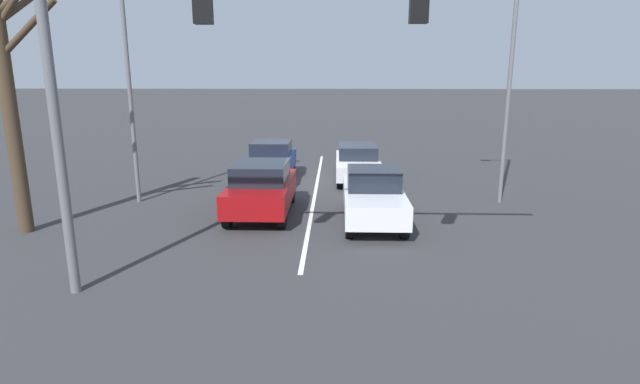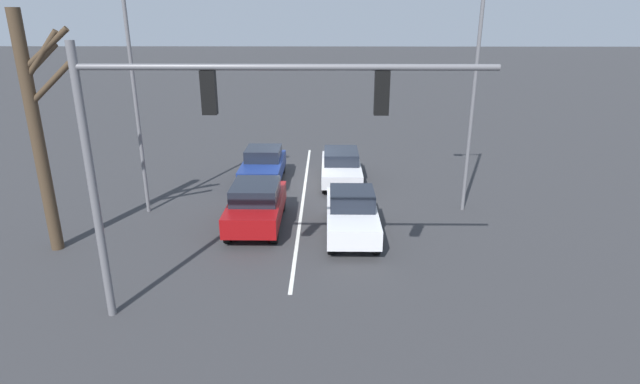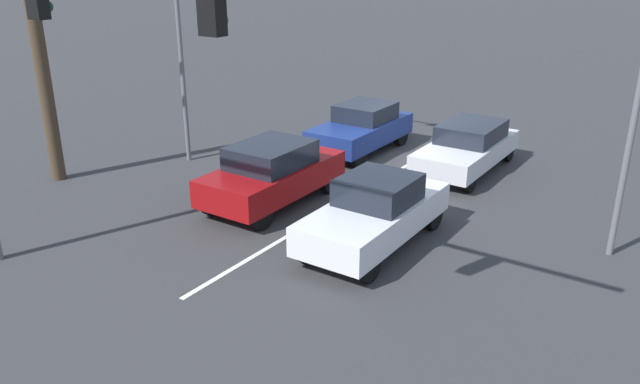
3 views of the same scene
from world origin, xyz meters
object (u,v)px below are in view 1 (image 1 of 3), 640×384
(car_white_leftlane_front, at_px, (373,196))
(car_maroon_midlane_front, at_px, (261,188))
(car_silver_leftlane_second, at_px, (358,162))
(street_lamp_right_shoulder, at_px, (132,52))
(traffic_signal_gantry, at_px, (193,44))
(car_navy_midlane_second, at_px, (271,160))
(bare_tree_near, at_px, (10,82))
(street_lamp_left_shoulder, at_px, (508,51))

(car_white_leftlane_front, distance_m, car_maroon_midlane_front, 3.47)
(car_silver_leftlane_second, height_order, street_lamp_right_shoulder, street_lamp_right_shoulder)
(car_maroon_midlane_front, bearing_deg, traffic_signal_gantry, 87.51)
(car_navy_midlane_second, bearing_deg, traffic_signal_gantry, 90.70)
(car_maroon_midlane_front, relative_size, bare_tree_near, 0.55)
(car_white_leftlane_front, distance_m, street_lamp_left_shoulder, 6.52)
(car_white_leftlane_front, distance_m, traffic_signal_gantry, 7.49)
(car_white_leftlane_front, xyz_separation_m, bare_tree_near, (9.62, 1.30, 3.30))
(car_white_leftlane_front, bearing_deg, car_silver_leftlane_second, -87.94)
(traffic_signal_gantry, bearing_deg, car_navy_midlane_second, -89.30)
(car_maroon_midlane_front, height_order, car_silver_leftlane_second, car_maroon_midlane_front)
(car_white_leftlane_front, height_order, car_navy_midlane_second, car_white_leftlane_front)
(street_lamp_right_shoulder, xyz_separation_m, street_lamp_left_shoulder, (-12.04, -0.36, 0.02))
(street_lamp_left_shoulder, bearing_deg, traffic_signal_gantry, 43.23)
(car_navy_midlane_second, xyz_separation_m, car_silver_leftlane_second, (-3.58, -0.14, -0.06))
(car_silver_leftlane_second, xyz_separation_m, street_lamp_left_shoulder, (-4.59, 3.61, 4.25))
(car_silver_leftlane_second, bearing_deg, car_navy_midlane_second, 2.22)
(car_maroon_midlane_front, relative_size, car_navy_midlane_second, 1.02)
(car_maroon_midlane_front, xyz_separation_m, street_lamp_left_shoulder, (-7.78, -1.74, 4.14))
(car_silver_leftlane_second, xyz_separation_m, traffic_signal_gantry, (3.45, 11.16, 4.08))
(car_silver_leftlane_second, height_order, traffic_signal_gantry, traffic_signal_gantry)
(car_white_leftlane_front, xyz_separation_m, car_navy_midlane_second, (3.80, -5.88, 0.01))
(car_navy_midlane_second, height_order, car_silver_leftlane_second, car_navy_midlane_second)
(traffic_signal_gantry, bearing_deg, car_maroon_midlane_front, -92.49)
(traffic_signal_gantry, bearing_deg, bare_tree_near, -32.79)
(car_navy_midlane_second, bearing_deg, car_silver_leftlane_second, -177.78)
(traffic_signal_gantry, xyz_separation_m, street_lamp_left_shoulder, (-8.03, -7.55, 0.17))
(car_navy_midlane_second, bearing_deg, car_white_leftlane_front, 122.87)
(traffic_signal_gantry, relative_size, street_lamp_right_shoulder, 1.06)
(bare_tree_near, bearing_deg, car_white_leftlane_front, -172.28)
(car_maroon_midlane_front, height_order, street_lamp_right_shoulder, street_lamp_right_shoulder)
(street_lamp_right_shoulder, bearing_deg, car_white_leftlane_front, 165.05)
(car_maroon_midlane_front, distance_m, bare_tree_near, 7.28)
(car_white_leftlane_front, xyz_separation_m, car_silver_leftlane_second, (0.22, -6.02, -0.05))
(car_silver_leftlane_second, bearing_deg, street_lamp_left_shoulder, 141.79)
(car_white_leftlane_front, xyz_separation_m, street_lamp_right_shoulder, (7.67, -2.05, 4.18))
(street_lamp_left_shoulder, bearing_deg, street_lamp_right_shoulder, 1.70)
(car_maroon_midlane_front, distance_m, street_lamp_right_shoulder, 6.09)
(car_navy_midlane_second, distance_m, car_silver_leftlane_second, 3.58)
(car_silver_leftlane_second, distance_m, bare_tree_near, 12.38)
(car_silver_leftlane_second, bearing_deg, bare_tree_near, 37.90)
(street_lamp_right_shoulder, height_order, bare_tree_near, street_lamp_right_shoulder)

